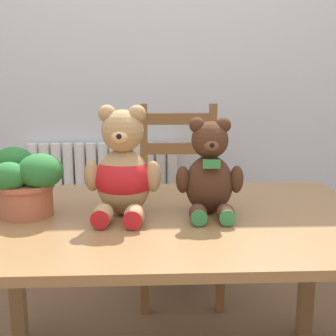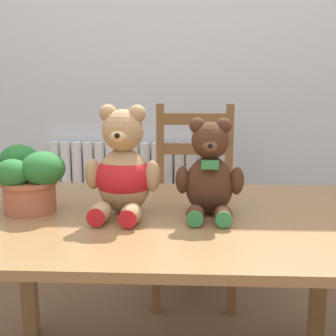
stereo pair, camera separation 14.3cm
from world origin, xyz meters
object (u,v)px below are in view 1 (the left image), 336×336
object	(u,v)px
teddy_bear_right	(210,173)
wooden_chair_behind	(180,205)
teddy_bear_left	(123,172)
potted_plant	(26,182)

from	to	relation	value
teddy_bear_right	wooden_chair_behind	bearing A→B (deg)	-85.31
teddy_bear_left	potted_plant	size ratio (longest dim) A/B	1.49
wooden_chair_behind	teddy_bear_right	distance (m)	0.90
teddy_bear_left	teddy_bear_right	size ratio (longest dim) A/B	1.13
teddy_bear_left	teddy_bear_right	distance (m)	0.29
teddy_bear_left	potted_plant	world-z (taller)	teddy_bear_left
teddy_bear_right	potted_plant	xyz separation A→B (m)	(-0.62, 0.01, -0.02)
teddy_bear_left	potted_plant	xyz separation A→B (m)	(-0.33, 0.01, -0.03)
teddy_bear_left	wooden_chair_behind	bearing A→B (deg)	-101.47
wooden_chair_behind	potted_plant	distance (m)	1.05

